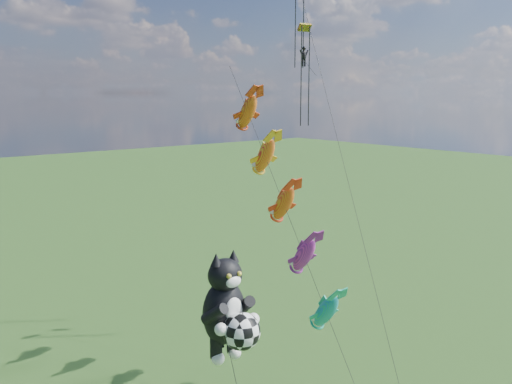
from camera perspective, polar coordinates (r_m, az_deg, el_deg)
cat_kite_rig at (r=24.50m, az=-2.74°, el=-11.76°), size 2.22×3.96×11.41m
fish_windsock_rig at (r=35.27m, az=2.80°, el=-1.21°), size 2.77×15.81×19.82m
parafoil_rig at (r=42.80m, az=5.02°, el=14.20°), size 7.06×16.52×28.03m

